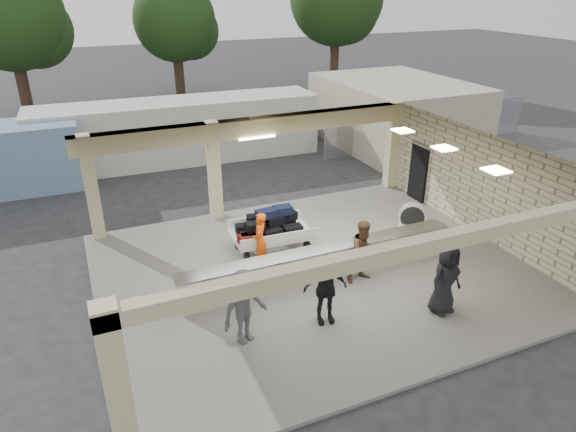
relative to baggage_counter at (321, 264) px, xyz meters
name	(u,v)px	position (x,y,z in m)	size (l,w,h in m)	color
ground	(313,273)	(0.00, 0.50, -0.59)	(120.00, 120.00, 0.00)	#252427
pavilion	(310,221)	(0.21, 1.16, 0.76)	(12.01, 10.00, 3.55)	#65635E
baggage_counter	(321,264)	(0.00, 0.00, 0.00)	(8.20, 0.58, 0.98)	#BEB98E
luggage_cart	(270,229)	(-0.71, 2.09, 0.27)	(2.49, 1.62, 1.41)	white
drum_fan	(412,216)	(4.16, 1.53, 0.04)	(0.91, 0.71, 0.98)	white
baggage_handler	(260,240)	(-1.29, 1.41, 0.35)	(0.61, 0.33, 1.67)	#F3540C
passenger_a	(364,251)	(1.05, -0.50, 0.42)	(0.88, 0.39, 1.81)	brown
passenger_b	(325,289)	(-0.80, -1.78, 0.45)	(1.09, 0.40, 1.86)	black
passenger_c	(245,307)	(-2.83, -1.74, 0.45)	(1.21, 0.43, 1.88)	#4B4A4F
passenger_d	(446,279)	(2.14, -2.60, 0.46)	(0.92, 0.38, 1.89)	black
car_white_a	(324,118)	(7.42, 14.37, 0.08)	(2.21, 4.66, 1.33)	silver
car_white_b	(379,114)	(10.83, 13.95, 0.08)	(1.58, 4.24, 1.34)	silver
car_dark	(282,119)	(5.07, 14.82, 0.12)	(1.49, 4.22, 1.41)	black
container_white	(179,131)	(-1.19, 12.26, 0.81)	(12.93, 2.59, 2.80)	silver
fence	(430,125)	(11.00, 9.50, 0.47)	(12.06, 0.06, 2.03)	gray
tree_left	(15,20)	(-7.68, 24.66, 5.00)	(6.60, 6.30, 9.00)	#382619
tree_mid	(179,23)	(2.32, 26.66, 4.38)	(6.00, 5.60, 8.00)	#382619
tree_right	(339,1)	(14.32, 25.66, 5.63)	(7.20, 7.00, 10.00)	#382619
adjacent_building	(395,113)	(9.50, 10.50, 1.01)	(6.00, 8.00, 3.20)	#B2A88D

